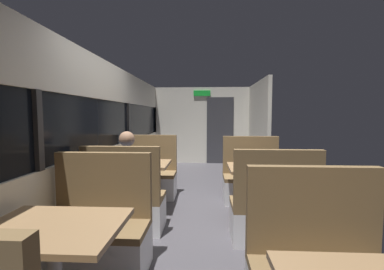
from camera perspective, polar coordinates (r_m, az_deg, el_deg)
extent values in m
cube|color=#423F44|center=(3.99, 1.21, -17.33)|extent=(3.30, 9.20, 0.02)
cube|color=beige|center=(4.14, -19.58, -9.71)|extent=(0.08, 8.40, 0.95)
cube|color=beige|center=(4.05, -20.15, 11.70)|extent=(0.08, 8.40, 0.60)
cube|color=black|center=(4.03, -20.03, 2.12)|extent=(0.03, 8.40, 0.75)
cube|color=#2D2D30|center=(2.78, -30.80, 0.85)|extent=(0.06, 0.08, 0.75)
cube|color=#2D2D30|center=(5.33, -13.84, 2.76)|extent=(0.06, 0.08, 0.75)
cube|color=#2D2D30|center=(8.05, -8.05, 3.36)|extent=(0.06, 0.08, 0.75)
cube|color=beige|center=(7.91, 2.19, 2.12)|extent=(2.90, 0.08, 2.30)
cube|color=#333338|center=(7.88, 6.18, 0.99)|extent=(0.80, 0.04, 2.00)
cube|color=green|center=(7.87, 2.20, 9.17)|extent=(0.50, 0.03, 0.16)
cube|color=beige|center=(6.84, 14.28, 1.62)|extent=(0.08, 2.40, 2.30)
cube|color=olive|center=(2.04, -28.29, -17.57)|extent=(0.90, 0.70, 0.04)
cube|color=silver|center=(2.79, -20.22, -22.96)|extent=(0.95, 0.50, 0.39)
cube|color=brown|center=(2.70, -20.35, -18.71)|extent=(0.95, 0.50, 0.06)
cube|color=brown|center=(2.77, -18.81, -10.31)|extent=(0.95, 0.08, 0.65)
cylinder|color=#9E9EA3|center=(4.14, -11.46, -11.35)|extent=(0.10, 0.10, 0.70)
cube|color=olive|center=(4.05, -11.54, -6.30)|extent=(0.90, 0.70, 0.04)
cube|color=silver|center=(3.58, -14.17, -16.53)|extent=(0.95, 0.50, 0.39)
cube|color=brown|center=(3.51, -14.24, -13.10)|extent=(0.95, 0.50, 0.06)
cube|color=brown|center=(3.22, -15.48, -8.15)|extent=(0.95, 0.08, 0.65)
cube|color=silver|center=(4.80, -9.43, -11.03)|extent=(0.95, 0.50, 0.39)
cube|color=brown|center=(4.74, -9.46, -8.41)|extent=(0.95, 0.50, 0.06)
cube|color=brown|center=(4.88, -8.98, -3.80)|extent=(0.95, 0.08, 0.65)
cube|color=brown|center=(2.15, 24.96, -14.78)|extent=(0.95, 0.08, 0.65)
cylinder|color=#9E9EA3|center=(3.90, 14.78, -12.39)|extent=(0.10, 0.10, 0.70)
cube|color=olive|center=(3.81, 14.89, -7.05)|extent=(0.90, 0.70, 0.04)
cube|color=silver|center=(3.34, 17.15, -18.16)|extent=(0.95, 0.50, 0.39)
cube|color=brown|center=(3.26, 17.24, -14.50)|extent=(0.95, 0.50, 0.06)
cube|color=brown|center=(2.97, 18.40, -9.29)|extent=(0.95, 0.08, 0.65)
cube|color=silver|center=(4.56, 13.02, -11.89)|extent=(0.95, 0.50, 0.39)
cube|color=brown|center=(4.50, 13.07, -9.14)|extent=(0.95, 0.50, 0.06)
cube|color=brown|center=(4.64, 12.70, -4.27)|extent=(0.95, 0.08, 0.65)
cube|color=#26262D|center=(3.57, -14.18, -16.08)|extent=(0.30, 0.36, 0.45)
cube|color=#3F598C|center=(3.47, -14.10, -7.65)|extent=(0.34, 0.22, 0.60)
sphere|color=#8C664C|center=(3.43, -14.13, -0.86)|extent=(0.20, 0.20, 0.20)
cylinder|color=#3F598C|center=(3.70, -16.27, -6.64)|extent=(0.07, 0.28, 0.07)
cylinder|color=#3F598C|center=(3.58, -10.17, -6.87)|extent=(0.07, 0.28, 0.07)
cylinder|color=white|center=(3.83, 14.29, -5.97)|extent=(0.07, 0.07, 0.09)
cylinder|color=white|center=(4.01, -9.54, -5.44)|extent=(0.07, 0.07, 0.09)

